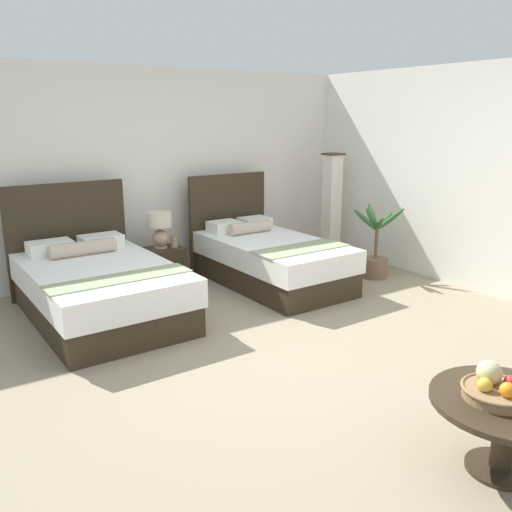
{
  "coord_description": "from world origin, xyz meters",
  "views": [
    {
      "loc": [
        -2.54,
        -3.43,
        1.99
      ],
      "look_at": [
        0.04,
        0.5,
        0.76
      ],
      "focal_mm": 37.67,
      "sensor_mm": 36.0,
      "label": 1
    }
  ],
  "objects_px": {
    "nightstand": "(162,266)",
    "potted_palm": "(375,256)",
    "bed_near_corner": "(268,258)",
    "vase": "(174,241)",
    "coffee_table": "(506,415)",
    "fruit_bowl": "(496,388)",
    "table_lamp": "(160,226)",
    "floor_lamp_corner": "(331,206)",
    "bed_near_window": "(98,287)"
  },
  "relations": [
    {
      "from": "table_lamp",
      "to": "potted_palm",
      "type": "xyz_separation_m",
      "value": [
        2.38,
        -1.2,
        -0.44
      ]
    },
    {
      "from": "bed_near_window",
      "to": "nightstand",
      "type": "height_order",
      "value": "bed_near_window"
    },
    {
      "from": "bed_near_corner",
      "to": "table_lamp",
      "type": "distance_m",
      "value": 1.36
    },
    {
      "from": "nightstand",
      "to": "fruit_bowl",
      "type": "bearing_deg",
      "value": -88.05
    },
    {
      "from": "vase",
      "to": "coffee_table",
      "type": "bearing_deg",
      "value": -89.39
    },
    {
      "from": "table_lamp",
      "to": "fruit_bowl",
      "type": "relative_size",
      "value": 1.11
    },
    {
      "from": "coffee_table",
      "to": "floor_lamp_corner",
      "type": "height_order",
      "value": "floor_lamp_corner"
    },
    {
      "from": "bed_near_window",
      "to": "potted_palm",
      "type": "distance_m",
      "value": 3.4
    },
    {
      "from": "nightstand",
      "to": "potted_palm",
      "type": "height_order",
      "value": "potted_palm"
    },
    {
      "from": "potted_palm",
      "to": "fruit_bowl",
      "type": "bearing_deg",
      "value": -125.66
    },
    {
      "from": "nightstand",
      "to": "vase",
      "type": "relative_size",
      "value": 3.46
    },
    {
      "from": "bed_near_corner",
      "to": "table_lamp",
      "type": "xyz_separation_m",
      "value": [
        -1.11,
        0.66,
        0.4
      ]
    },
    {
      "from": "bed_near_window",
      "to": "vase",
      "type": "xyz_separation_m",
      "value": [
        1.12,
        0.6,
        0.21
      ]
    },
    {
      "from": "table_lamp",
      "to": "floor_lamp_corner",
      "type": "distance_m",
      "value": 2.58
    },
    {
      "from": "vase",
      "to": "coffee_table",
      "type": "height_order",
      "value": "vase"
    },
    {
      "from": "nightstand",
      "to": "potted_palm",
      "type": "relative_size",
      "value": 0.53
    },
    {
      "from": "floor_lamp_corner",
      "to": "fruit_bowl",
      "type": "bearing_deg",
      "value": -120.0
    },
    {
      "from": "bed_near_corner",
      "to": "floor_lamp_corner",
      "type": "xyz_separation_m",
      "value": [
        1.46,
        0.55,
        0.43
      ]
    },
    {
      "from": "vase",
      "to": "potted_palm",
      "type": "height_order",
      "value": "potted_palm"
    },
    {
      "from": "bed_near_corner",
      "to": "coffee_table",
      "type": "height_order",
      "value": "bed_near_corner"
    },
    {
      "from": "bed_near_window",
      "to": "potted_palm",
      "type": "xyz_separation_m",
      "value": [
        3.35,
        -0.54,
        -0.04
      ]
    },
    {
      "from": "nightstand",
      "to": "coffee_table",
      "type": "distance_m",
      "value": 4.36
    },
    {
      "from": "table_lamp",
      "to": "floor_lamp_corner",
      "type": "xyz_separation_m",
      "value": [
        2.57,
        -0.11,
        0.02
      ]
    },
    {
      "from": "vase",
      "to": "fruit_bowl",
      "type": "xyz_separation_m",
      "value": [
        -0.0,
        -4.26,
        -0.01
      ]
    },
    {
      "from": "table_lamp",
      "to": "bed_near_corner",
      "type": "bearing_deg",
      "value": -30.69
    },
    {
      "from": "bed_near_corner",
      "to": "vase",
      "type": "xyz_separation_m",
      "value": [
        -0.96,
        0.6,
        0.21
      ]
    },
    {
      "from": "table_lamp",
      "to": "bed_near_window",
      "type": "bearing_deg",
      "value": -145.82
    },
    {
      "from": "bed_near_corner",
      "to": "potted_palm",
      "type": "relative_size",
      "value": 2.22
    },
    {
      "from": "vase",
      "to": "coffee_table",
      "type": "distance_m",
      "value": 4.31
    },
    {
      "from": "bed_near_window",
      "to": "floor_lamp_corner",
      "type": "relative_size",
      "value": 1.41
    },
    {
      "from": "table_lamp",
      "to": "vase",
      "type": "relative_size",
      "value": 3.0
    },
    {
      "from": "fruit_bowl",
      "to": "nightstand",
      "type": "bearing_deg",
      "value": 91.95
    },
    {
      "from": "floor_lamp_corner",
      "to": "potted_palm",
      "type": "height_order",
      "value": "floor_lamp_corner"
    },
    {
      "from": "vase",
      "to": "bed_near_window",
      "type": "bearing_deg",
      "value": -151.84
    },
    {
      "from": "table_lamp",
      "to": "vase",
      "type": "bearing_deg",
      "value": -21.91
    },
    {
      "from": "bed_near_window",
      "to": "potted_palm",
      "type": "height_order",
      "value": "bed_near_window"
    },
    {
      "from": "nightstand",
      "to": "vase",
      "type": "height_order",
      "value": "vase"
    },
    {
      "from": "bed_near_corner",
      "to": "table_lamp",
      "type": "bearing_deg",
      "value": 149.31
    },
    {
      "from": "nightstand",
      "to": "fruit_bowl",
      "type": "xyz_separation_m",
      "value": [
        0.15,
        -4.3,
        0.29
      ]
    },
    {
      "from": "fruit_bowl",
      "to": "vase",
      "type": "bearing_deg",
      "value": 89.96
    },
    {
      "from": "bed_near_corner",
      "to": "nightstand",
      "type": "xyz_separation_m",
      "value": [
        -1.11,
        0.64,
        -0.09
      ]
    },
    {
      "from": "coffee_table",
      "to": "potted_palm",
      "type": "height_order",
      "value": "potted_palm"
    },
    {
      "from": "bed_near_corner",
      "to": "fruit_bowl",
      "type": "relative_size",
      "value": 5.32
    },
    {
      "from": "nightstand",
      "to": "table_lamp",
      "type": "distance_m",
      "value": 0.49
    },
    {
      "from": "vase",
      "to": "fruit_bowl",
      "type": "height_order",
      "value": "fruit_bowl"
    },
    {
      "from": "bed_near_window",
      "to": "fruit_bowl",
      "type": "relative_size",
      "value": 5.4
    },
    {
      "from": "nightstand",
      "to": "table_lamp",
      "type": "relative_size",
      "value": 1.15
    },
    {
      "from": "nightstand",
      "to": "floor_lamp_corner",
      "type": "xyz_separation_m",
      "value": [
        2.57,
        -0.09,
        0.51
      ]
    },
    {
      "from": "bed_near_window",
      "to": "coffee_table",
      "type": "distance_m",
      "value": 3.89
    },
    {
      "from": "bed_near_corner",
      "to": "fruit_bowl",
      "type": "xyz_separation_m",
      "value": [
        -0.97,
        -3.66,
        0.2
      ]
    }
  ]
}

